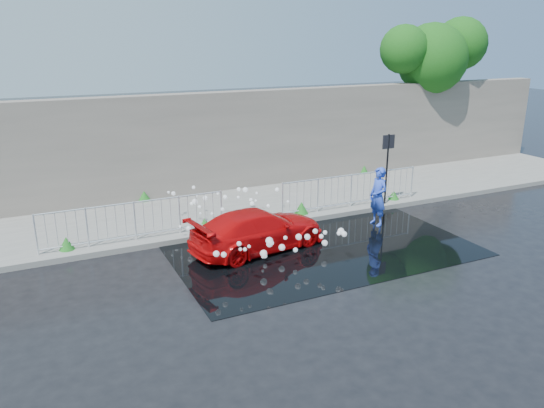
{
  "coord_description": "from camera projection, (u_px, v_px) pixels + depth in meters",
  "views": [
    {
      "loc": [
        -6.43,
        -10.59,
        5.51
      ],
      "look_at": [
        -0.37,
        2.26,
        1.0
      ],
      "focal_mm": 35.0,
      "sensor_mm": 36.0,
      "label": 1
    }
  ],
  "objects": [
    {
      "name": "red_car",
      "position": [
        258.0,
        230.0,
        14.19
      ],
      "size": [
        4.04,
        2.21,
        1.11
      ],
      "primitive_type": "imported",
      "rotation": [
        0.0,
        0.0,
        1.75
      ],
      "color": "#C00709",
      "rests_on": "ground"
    },
    {
      "name": "water_spray",
      "position": [
        258.0,
        223.0,
        14.43
      ],
      "size": [
        3.65,
        5.32,
        1.05
      ],
      "color": "white",
      "rests_on": "ground"
    },
    {
      "name": "weeds",
      "position": [
        246.0,
        205.0,
        17.07
      ],
      "size": [
        12.17,
        3.93,
        0.38
      ],
      "color": "#16521A",
      "rests_on": "pavement"
    },
    {
      "name": "puddle",
      "position": [
        320.0,
        247.0,
        14.48
      ],
      "size": [
        8.0,
        5.0,
        0.01
      ],
      "primitive_type": "cube",
      "color": "black",
      "rests_on": "ground"
    },
    {
      "name": "person",
      "position": [
        378.0,
        197.0,
        15.96
      ],
      "size": [
        0.47,
        0.68,
        1.79
      ],
      "primitive_type": "imported",
      "rotation": [
        0.0,
        0.0,
        -1.51
      ],
      "color": "blue",
      "rests_on": "ground"
    },
    {
      "name": "railing_left",
      "position": [
        135.0,
        219.0,
        14.45
      ],
      "size": [
        5.05,
        0.05,
        1.1
      ],
      "color": "silver",
      "rests_on": "pavement"
    },
    {
      "name": "tree",
      "position": [
        434.0,
        54.0,
        22.27
      ],
      "size": [
        5.11,
        2.96,
        6.32
      ],
      "color": "#332114",
      "rests_on": "ground"
    },
    {
      "name": "pavement",
      "position": [
        247.0,
        206.0,
        17.7
      ],
      "size": [
        30.0,
        4.0,
        0.15
      ],
      "primitive_type": "cube",
      "color": "slate",
      "rests_on": "ground"
    },
    {
      "name": "retaining_wall",
      "position": [
        223.0,
        141.0,
        19.05
      ],
      "size": [
        30.0,
        0.6,
        3.5
      ],
      "primitive_type": "cube",
      "color": "#685F57",
      "rests_on": "pavement"
    },
    {
      "name": "railing_right",
      "position": [
        351.0,
        189.0,
        17.3
      ],
      "size": [
        5.05,
        0.05,
        1.1
      ],
      "color": "silver",
      "rests_on": "pavement"
    },
    {
      "name": "curb",
      "position": [
        273.0,
        225.0,
        15.98
      ],
      "size": [
        30.0,
        0.25,
        0.16
      ],
      "primitive_type": "cube",
      "color": "slate",
      "rests_on": "ground"
    },
    {
      "name": "ground",
      "position": [
        323.0,
        264.0,
        13.41
      ],
      "size": [
        90.0,
        90.0,
        0.0
      ],
      "primitive_type": "plane",
      "color": "black",
      "rests_on": "ground"
    },
    {
      "name": "sign_post",
      "position": [
        388.0,
        158.0,
        17.27
      ],
      "size": [
        0.45,
        0.06,
        2.5
      ],
      "color": "black",
      "rests_on": "ground"
    }
  ]
}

